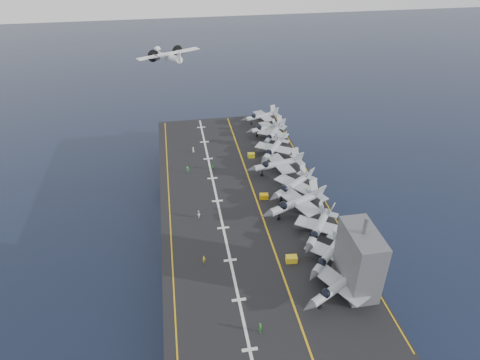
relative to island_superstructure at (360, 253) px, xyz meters
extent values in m
plane|color=#142135|center=(-15.00, 30.00, -17.90)|extent=(500.00, 500.00, 0.00)
cube|color=#56595E|center=(-15.00, 30.00, -12.90)|extent=(36.00, 90.00, 10.00)
cube|color=black|center=(-15.00, 30.00, -7.70)|extent=(38.00, 92.00, 0.40)
cube|color=gold|center=(-12.00, 30.00, -7.48)|extent=(0.35, 90.00, 0.02)
cube|color=silver|center=(-21.00, 30.00, -7.48)|extent=(0.50, 90.00, 0.02)
cube|color=gold|center=(-32.00, 30.00, -7.48)|extent=(0.25, 90.00, 0.02)
cube|color=gold|center=(3.50, 30.00, -7.48)|extent=(0.25, 90.00, 0.02)
imported|color=yellow|center=(-26.00, 10.16, -6.71)|extent=(1.02, 0.75, 1.58)
imported|color=silver|center=(-25.83, 24.41, -6.55)|extent=(1.30, 1.36, 1.89)
imported|color=#288E3A|center=(-26.90, 44.07, -6.70)|extent=(1.06, 0.80, 1.60)
imported|color=#268C33|center=(-20.50, 44.36, -6.56)|extent=(1.36, 1.27, 1.89)
imported|color=silver|center=(-24.68, 54.39, -6.69)|extent=(1.17, 1.11, 1.63)
imported|color=#1F941F|center=(-18.75, -7.04, -6.53)|extent=(0.86, 1.22, 1.94)
camera|label=1|loc=(-29.41, -50.43, 49.57)|focal=32.00mm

